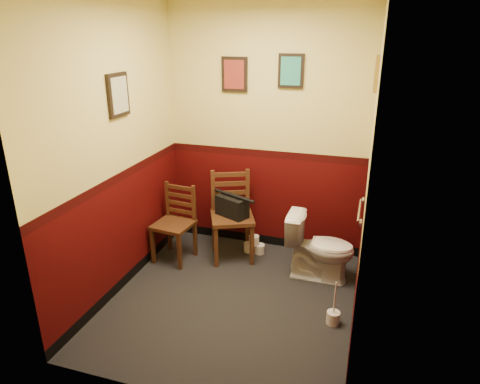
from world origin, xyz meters
name	(u,v)px	position (x,y,z in m)	size (l,w,h in m)	color
floor	(232,300)	(0.00, 0.00, 0.00)	(2.20, 2.40, 0.00)	black
wall_back	(266,132)	(0.00, 1.20, 1.35)	(2.20, 2.70, 0.00)	#3B0607
wall_front	(166,220)	(0.00, -1.20, 1.35)	(2.20, 2.70, 0.00)	#3B0607
wall_left	(116,152)	(-1.10, 0.00, 1.35)	(2.40, 2.70, 0.00)	#3B0607
wall_right	(368,175)	(1.10, 0.00, 1.35)	(2.40, 2.70, 0.00)	#3B0607
grab_bar	(360,211)	(1.07, 0.25, 0.95)	(0.05, 0.56, 0.06)	silver
framed_print_back_a	(234,74)	(-0.35, 1.18, 1.95)	(0.28, 0.04, 0.36)	black
framed_print_back_b	(291,71)	(0.25, 1.18, 2.00)	(0.26, 0.04, 0.34)	black
framed_print_left	(118,95)	(-1.08, 0.10, 1.85)	(0.04, 0.30, 0.38)	black
framed_print_right	(376,73)	(1.08, 0.60, 2.05)	(0.04, 0.34, 0.28)	olive
toilet	(320,248)	(0.72, 0.65, 0.34)	(0.38, 0.69, 0.67)	white
toilet_brush	(333,317)	(0.94, -0.07, 0.07)	(0.11, 0.11, 0.41)	silver
chair_left	(175,223)	(-0.85, 0.59, 0.42)	(0.43, 0.43, 0.83)	#4E2B17
chair_right	(232,216)	(-0.27, 0.83, 0.48)	(0.59, 0.59, 0.96)	#4E2B17
handbag	(232,206)	(-0.26, 0.79, 0.61)	(0.39, 0.30, 0.26)	black
tp_stack	(254,245)	(-0.05, 0.95, 0.09)	(0.24, 0.13, 0.21)	silver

